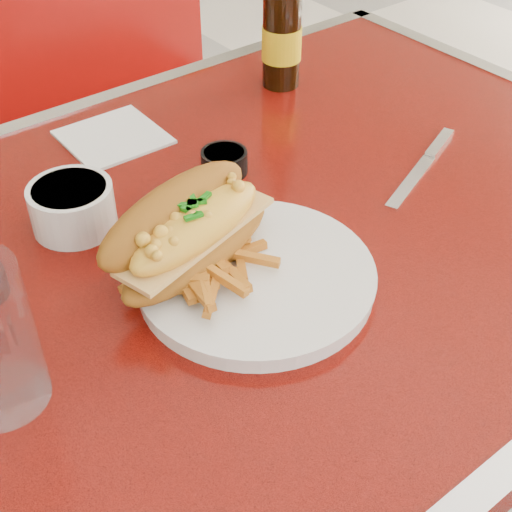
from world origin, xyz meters
TOP-DOWN VIEW (x-y plane):
  - diner_table at (0.00, 0.00)m, footprint 1.23×0.83m
  - booth_bench_far at (0.00, 0.81)m, footprint 1.20×0.51m
  - dinner_plate at (-0.04, -0.09)m, footprint 0.31×0.31m
  - mac_hoagie at (-0.08, -0.03)m, footprint 0.24×0.16m
  - fries_pile at (-0.09, -0.05)m, footprint 0.14×0.13m
  - fork at (-0.01, -0.01)m, footprint 0.04×0.15m
  - gravy_ramekin at (-0.14, 0.13)m, footprint 0.12×0.12m
  - sauce_cup_right at (0.07, 0.11)m, footprint 0.08×0.08m
  - beer_bottle at (0.29, 0.27)m, footprint 0.06×0.06m
  - knife at (0.30, -0.03)m, footprint 0.21×0.09m
  - paper_napkin at (-0.01, 0.28)m, footprint 0.13×0.13m

SIDE VIEW (x-z plane):
  - booth_bench_far at x=0.00m, z-range -0.16..0.74m
  - diner_table at x=0.00m, z-range 0.22..0.99m
  - paper_napkin at x=-0.01m, z-range 0.77..0.77m
  - knife at x=0.30m, z-range 0.77..0.78m
  - dinner_plate at x=-0.04m, z-range 0.77..0.79m
  - sauce_cup_right at x=0.07m, z-range 0.77..0.80m
  - fork at x=-0.01m, z-range 0.79..0.79m
  - gravy_ramekin at x=-0.14m, z-range 0.77..0.83m
  - fries_pile at x=-0.09m, z-range 0.79..0.82m
  - mac_hoagie at x=-0.08m, z-range 0.78..0.88m
  - beer_bottle at x=0.29m, z-range 0.74..0.98m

